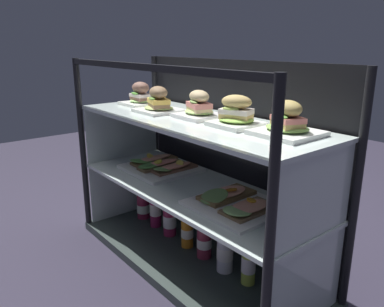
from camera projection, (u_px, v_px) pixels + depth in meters
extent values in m
cube|color=#2B2736|center=(192.00, 265.00, 1.80)|extent=(6.00, 6.00, 0.02)
cube|color=#2E3834|center=(192.00, 259.00, 1.79)|extent=(1.29, 0.49, 0.04)
cylinder|color=black|center=(83.00, 149.00, 2.00)|extent=(0.03, 0.03, 0.93)
cylinder|color=black|center=(270.00, 242.00, 1.06)|extent=(0.03, 0.03, 0.93)
cylinder|color=black|center=(156.00, 136.00, 2.28)|extent=(0.03, 0.03, 0.93)
cylinder|color=black|center=(355.00, 201.00, 1.34)|extent=(0.03, 0.03, 0.93)
cube|color=black|center=(144.00, 67.00, 1.40)|extent=(1.26, 0.02, 0.02)
cube|color=black|center=(231.00, 155.00, 1.81)|extent=(1.23, 0.01, 0.89)
cube|color=silver|center=(126.00, 186.00, 2.20)|extent=(0.01, 0.43, 0.33)
cube|color=silver|center=(305.00, 287.00, 1.28)|extent=(0.01, 0.43, 0.33)
cube|color=silver|center=(192.00, 188.00, 1.69)|extent=(1.24, 0.45, 0.02)
cube|color=silver|center=(123.00, 131.00, 2.11)|extent=(0.01, 0.43, 0.29)
cube|color=silver|center=(314.00, 198.00, 1.19)|extent=(0.01, 0.43, 0.29)
cube|color=silver|center=(192.00, 120.00, 1.61)|extent=(1.24, 0.45, 0.02)
cube|color=white|center=(141.00, 103.00, 1.95)|extent=(0.18, 0.18, 0.02)
ellipsoid|color=#9DD071|center=(141.00, 101.00, 1.95)|extent=(0.13, 0.11, 0.01)
cube|color=#8E6251|center=(141.00, 99.00, 1.95)|extent=(0.11, 0.08, 0.02)
cube|color=silver|center=(141.00, 95.00, 1.94)|extent=(0.11, 0.08, 0.02)
ellipsoid|color=#4D9231|center=(135.00, 93.00, 1.92)|extent=(0.06, 0.03, 0.02)
ellipsoid|color=brown|center=(141.00, 88.00, 1.93)|extent=(0.11, 0.08, 0.06)
cube|color=white|center=(159.00, 111.00, 1.75)|extent=(0.19, 0.19, 0.01)
ellipsoid|color=#A0BB67|center=(159.00, 108.00, 1.75)|extent=(0.15, 0.13, 0.01)
cube|color=#92704D|center=(159.00, 105.00, 1.74)|extent=(0.14, 0.11, 0.02)
cube|color=#EBBE4F|center=(159.00, 101.00, 1.74)|extent=(0.15, 0.12, 0.02)
ellipsoid|color=#598431|center=(152.00, 98.00, 1.71)|extent=(0.08, 0.05, 0.01)
ellipsoid|color=brown|center=(158.00, 92.00, 1.73)|extent=(0.15, 0.12, 0.06)
cube|color=white|center=(199.00, 116.00, 1.61)|extent=(0.18, 0.18, 0.02)
ellipsoid|color=#9CC569|center=(199.00, 112.00, 1.61)|extent=(0.13, 0.11, 0.02)
cube|color=#D9BC87|center=(199.00, 109.00, 1.61)|extent=(0.13, 0.11, 0.02)
cube|color=#D97C74|center=(199.00, 105.00, 1.60)|extent=(0.14, 0.11, 0.02)
ellipsoid|color=#8BB058|center=(193.00, 102.00, 1.58)|extent=(0.08, 0.05, 0.02)
ellipsoid|color=tan|center=(199.00, 96.00, 1.59)|extent=(0.14, 0.11, 0.05)
cube|color=white|center=(236.00, 124.00, 1.45)|extent=(0.17, 0.17, 0.02)
ellipsoid|color=#92C74E|center=(236.00, 119.00, 1.44)|extent=(0.15, 0.12, 0.02)
cube|color=#D9B668|center=(236.00, 116.00, 1.44)|extent=(0.13, 0.11, 0.02)
cube|color=silver|center=(236.00, 111.00, 1.43)|extent=(0.14, 0.11, 0.02)
ellipsoid|color=#96B14B|center=(230.00, 109.00, 1.41)|extent=(0.07, 0.05, 0.02)
ellipsoid|color=tan|center=(237.00, 102.00, 1.42)|extent=(0.14, 0.11, 0.05)
cube|color=white|center=(287.00, 133.00, 1.30)|extent=(0.21, 0.21, 0.02)
ellipsoid|color=#81B14F|center=(287.00, 128.00, 1.30)|extent=(0.15, 0.13, 0.02)
cube|color=tan|center=(288.00, 124.00, 1.30)|extent=(0.13, 0.11, 0.02)
cube|color=#E07C6E|center=(288.00, 119.00, 1.29)|extent=(0.14, 0.12, 0.02)
ellipsoid|color=#5E9E38|center=(282.00, 116.00, 1.27)|extent=(0.07, 0.05, 0.01)
ellipsoid|color=#9F8848|center=(289.00, 108.00, 1.28)|extent=(0.14, 0.12, 0.06)
cube|color=white|center=(161.00, 168.00, 1.92)|extent=(0.34, 0.32, 0.02)
cube|color=brown|center=(155.00, 161.00, 1.99)|extent=(0.08, 0.25, 0.01)
ellipsoid|color=#579942|center=(142.00, 161.00, 1.94)|extent=(0.10, 0.14, 0.04)
ellipsoid|color=tan|center=(154.00, 158.00, 1.99)|extent=(0.07, 0.20, 0.02)
cylinder|color=yellow|center=(150.00, 156.00, 1.98)|extent=(0.05, 0.05, 0.03)
cube|color=brown|center=(161.00, 165.00, 1.91)|extent=(0.08, 0.24, 0.01)
ellipsoid|color=#549242|center=(149.00, 166.00, 1.86)|extent=(0.08, 0.13, 0.02)
ellipsoid|color=#F59481|center=(161.00, 163.00, 1.91)|extent=(0.07, 0.19, 0.01)
cylinder|color=yellow|center=(158.00, 162.00, 1.89)|extent=(0.05, 0.05, 0.02)
cube|color=brown|center=(175.00, 169.00, 1.87)|extent=(0.08, 0.23, 0.01)
ellipsoid|color=#8FC264|center=(163.00, 169.00, 1.82)|extent=(0.09, 0.13, 0.04)
ellipsoid|color=#F49D7D|center=(175.00, 166.00, 1.86)|extent=(0.07, 0.19, 0.02)
cylinder|color=#F2D54A|center=(180.00, 163.00, 1.87)|extent=(0.05, 0.05, 0.02)
cube|color=white|center=(237.00, 205.00, 1.48)|extent=(0.34, 0.32, 0.01)
cube|color=brown|center=(227.00, 195.00, 1.55)|extent=(0.12, 0.23, 0.02)
ellipsoid|color=#668F49|center=(214.00, 196.00, 1.50)|extent=(0.11, 0.12, 0.04)
ellipsoid|color=#F3A889|center=(227.00, 192.00, 1.54)|extent=(0.10, 0.19, 0.01)
cylinder|color=orange|center=(231.00, 190.00, 1.54)|extent=(0.05, 0.05, 0.02)
cube|color=brown|center=(249.00, 209.00, 1.42)|extent=(0.12, 0.22, 0.01)
ellipsoid|color=#92C06D|center=(237.00, 211.00, 1.38)|extent=(0.11, 0.12, 0.03)
ellipsoid|color=#E5997A|center=(250.00, 206.00, 1.42)|extent=(0.10, 0.18, 0.02)
cylinder|color=orange|center=(251.00, 200.00, 1.44)|extent=(0.05, 0.05, 0.01)
cylinder|color=maroon|center=(143.00, 204.00, 2.15)|extent=(0.07, 0.07, 0.16)
cylinder|color=silver|center=(143.00, 208.00, 2.16)|extent=(0.07, 0.07, 0.05)
cylinder|color=#9B294A|center=(143.00, 188.00, 2.12)|extent=(0.04, 0.04, 0.04)
cylinder|color=silver|center=(142.00, 183.00, 2.12)|extent=(0.04, 0.04, 0.02)
cylinder|color=#961E49|center=(155.00, 210.00, 2.05)|extent=(0.06, 0.06, 0.19)
cylinder|color=white|center=(155.00, 209.00, 2.05)|extent=(0.06, 0.06, 0.07)
cylinder|color=#A0283F|center=(155.00, 191.00, 2.02)|extent=(0.03, 0.03, 0.03)
cylinder|color=white|center=(155.00, 187.00, 2.01)|extent=(0.03, 0.03, 0.01)
cylinder|color=#9E2248|center=(170.00, 219.00, 1.95)|extent=(0.07, 0.07, 0.17)
cylinder|color=white|center=(170.00, 221.00, 1.96)|extent=(0.07, 0.07, 0.06)
cylinder|color=#9D2049|center=(169.00, 200.00, 1.92)|extent=(0.03, 0.03, 0.05)
cylinder|color=gold|center=(169.00, 194.00, 1.92)|extent=(0.04, 0.04, 0.02)
cylinder|color=orange|center=(187.00, 233.00, 1.84)|extent=(0.06, 0.06, 0.14)
cylinder|color=#F0EACD|center=(187.00, 233.00, 1.84)|extent=(0.06, 0.06, 0.05)
cylinder|color=orange|center=(187.00, 217.00, 1.82)|extent=(0.03, 0.03, 0.03)
cylinder|color=silver|center=(187.00, 213.00, 1.82)|extent=(0.03, 0.03, 0.01)
cylinder|color=#962D42|center=(204.00, 241.00, 1.75)|extent=(0.07, 0.07, 0.16)
cylinder|color=silver|center=(204.00, 242.00, 1.75)|extent=(0.07, 0.07, 0.05)
cylinder|color=#A21E48|center=(204.00, 222.00, 1.72)|extent=(0.04, 0.04, 0.03)
cylinder|color=silver|center=(204.00, 217.00, 1.72)|extent=(0.04, 0.04, 0.02)
cylinder|color=silver|center=(225.00, 250.00, 1.64)|extent=(0.07, 0.07, 0.20)
cylinder|color=silver|center=(225.00, 252.00, 1.64)|extent=(0.07, 0.07, 0.06)
cylinder|color=white|center=(226.00, 225.00, 1.60)|extent=(0.04, 0.04, 0.05)
cylinder|color=silver|center=(226.00, 218.00, 1.60)|extent=(0.04, 0.04, 0.02)
cylinder|color=#B7CA45|center=(249.00, 264.00, 1.55)|extent=(0.06, 0.06, 0.18)
cylinder|color=silver|center=(249.00, 264.00, 1.55)|extent=(0.06, 0.06, 0.07)
cylinder|color=#B2D547|center=(250.00, 240.00, 1.52)|extent=(0.03, 0.03, 0.04)
cylinder|color=black|center=(250.00, 234.00, 1.52)|extent=(0.03, 0.03, 0.01)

